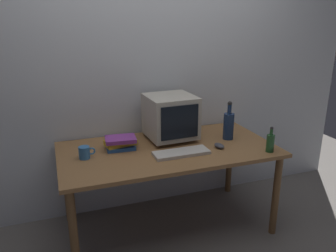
# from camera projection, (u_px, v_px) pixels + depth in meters

# --- Properties ---
(ground_plane) EXTENTS (6.00, 6.00, 0.00)m
(ground_plane) POSITION_uv_depth(u_px,v_px,m) (168.00, 226.00, 2.84)
(ground_plane) COLOR slate
(back_wall) EXTENTS (4.00, 0.08, 2.50)m
(back_wall) POSITION_uv_depth(u_px,v_px,m) (149.00, 70.00, 2.90)
(back_wall) COLOR silver
(back_wall) RESTS_ON ground
(desk) EXTENTS (1.67, 0.86, 0.71)m
(desk) POSITION_uv_depth(u_px,v_px,m) (168.00, 157.00, 2.65)
(desk) COLOR olive
(desk) RESTS_ON ground
(crt_monitor) EXTENTS (0.40, 0.40, 0.37)m
(crt_monitor) POSITION_uv_depth(u_px,v_px,m) (170.00, 117.00, 2.76)
(crt_monitor) COLOR #B2AD9E
(crt_monitor) RESTS_ON desk
(keyboard) EXTENTS (0.42, 0.15, 0.02)m
(keyboard) POSITION_uv_depth(u_px,v_px,m) (181.00, 153.00, 2.50)
(keyboard) COLOR beige
(keyboard) RESTS_ON desk
(computer_mouse) EXTENTS (0.08, 0.11, 0.04)m
(computer_mouse) POSITION_uv_depth(u_px,v_px,m) (219.00, 146.00, 2.62)
(computer_mouse) COLOR #3F3F47
(computer_mouse) RESTS_ON desk
(bottle_tall) EXTENTS (0.09, 0.09, 0.32)m
(bottle_tall) POSITION_uv_depth(u_px,v_px,m) (229.00, 125.00, 2.78)
(bottle_tall) COLOR navy
(bottle_tall) RESTS_ON desk
(bottle_short) EXTENTS (0.06, 0.06, 0.20)m
(bottle_short) POSITION_uv_depth(u_px,v_px,m) (270.00, 142.00, 2.53)
(bottle_short) COLOR #1E4C23
(bottle_short) RESTS_ON desk
(book_stack) EXTENTS (0.25, 0.20, 0.10)m
(book_stack) POSITION_uv_depth(u_px,v_px,m) (121.00, 143.00, 2.59)
(book_stack) COLOR #28569E
(book_stack) RESTS_ON desk
(mug) EXTENTS (0.12, 0.08, 0.09)m
(mug) POSITION_uv_depth(u_px,v_px,m) (85.00, 152.00, 2.42)
(mug) COLOR #3370B2
(mug) RESTS_ON desk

